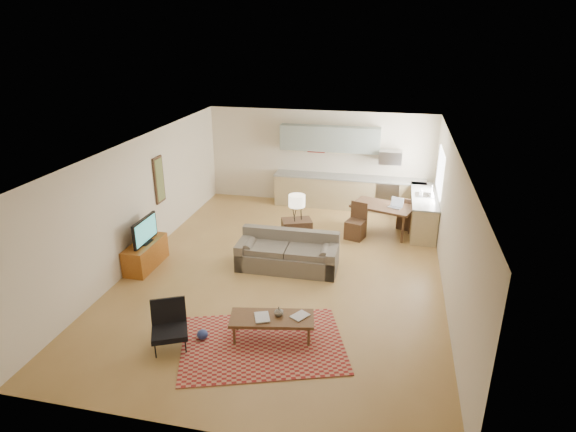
% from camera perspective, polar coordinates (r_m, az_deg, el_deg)
% --- Properties ---
extents(room, '(9.00, 9.00, 9.00)m').
position_cam_1_polar(room, '(9.81, -0.38, 0.46)').
color(room, '#A1773E').
rests_on(room, ground).
extents(kitchen_counter_back, '(4.26, 0.64, 0.92)m').
position_cam_1_polar(kitchen_counter_back, '(13.87, 7.14, 2.81)').
color(kitchen_counter_back, tan).
rests_on(kitchen_counter_back, ground).
extents(kitchen_counter_right, '(0.64, 2.26, 0.92)m').
position_cam_1_polar(kitchen_counter_right, '(12.74, 15.70, 0.42)').
color(kitchen_counter_right, tan).
rests_on(kitchen_counter_right, ground).
extents(kitchen_range, '(0.62, 0.62, 0.90)m').
position_cam_1_polar(kitchen_range, '(13.83, 11.68, 2.42)').
color(kitchen_range, '#A5A8AD').
rests_on(kitchen_range, ground).
extents(kitchen_microwave, '(0.62, 0.40, 0.35)m').
position_cam_1_polar(kitchen_microwave, '(13.53, 12.03, 6.84)').
color(kitchen_microwave, '#A5A8AD').
rests_on(kitchen_microwave, room).
extents(upper_cabinets, '(2.80, 0.34, 0.70)m').
position_cam_1_polar(upper_cabinets, '(13.68, 4.97, 9.12)').
color(upper_cabinets, gray).
rests_on(upper_cabinets, room).
extents(window_right, '(0.02, 1.40, 1.05)m').
position_cam_1_polar(window_right, '(12.43, 17.58, 5.00)').
color(window_right, white).
rests_on(window_right, room).
extents(wall_art_left, '(0.06, 0.42, 1.10)m').
position_cam_1_polar(wall_art_left, '(11.63, -15.01, 4.17)').
color(wall_art_left, '#9C9143').
rests_on(wall_art_left, room).
extents(triptych, '(1.70, 0.04, 0.50)m').
position_cam_1_polar(triptych, '(13.92, 3.37, 8.53)').
color(triptych, '#F8E8BB').
rests_on(triptych, room).
extents(rug, '(3.09, 2.58, 0.02)m').
position_cam_1_polar(rug, '(8.21, -3.02, -14.91)').
color(rug, maroon).
rests_on(rug, floor).
extents(sofa, '(2.24, 0.99, 0.78)m').
position_cam_1_polar(sofa, '(10.31, -0.06, -4.27)').
color(sofa, '#605749').
rests_on(sofa, floor).
extents(coffee_table, '(1.47, 0.81, 0.42)m').
position_cam_1_polar(coffee_table, '(8.22, -1.90, -13.09)').
color(coffee_table, '#4E311A').
rests_on(coffee_table, floor).
extents(book_a, '(0.45, 0.48, 0.03)m').
position_cam_1_polar(book_a, '(8.07, -3.95, -11.97)').
color(book_a, '#8D0B06').
rests_on(book_a, coffee_table).
extents(book_b, '(0.48, 0.49, 0.02)m').
position_cam_1_polar(book_b, '(8.18, 0.89, -11.46)').
color(book_b, navy).
rests_on(book_b, coffee_table).
extents(vase, '(0.21, 0.21, 0.16)m').
position_cam_1_polar(vase, '(8.10, -1.11, -11.23)').
color(vase, black).
rests_on(vase, coffee_table).
extents(armchair, '(0.87, 0.87, 0.75)m').
position_cam_1_polar(armchair, '(8.16, -13.90, -12.70)').
color(armchair, black).
rests_on(armchair, floor).
extents(tv_credenza, '(0.47, 1.22, 0.56)m').
position_cam_1_polar(tv_credenza, '(10.89, -16.52, -4.39)').
color(tv_credenza, brown).
rests_on(tv_credenza, floor).
extents(tv, '(0.09, 0.94, 0.56)m').
position_cam_1_polar(tv, '(10.64, -16.61, -1.68)').
color(tv, black).
rests_on(tv, tv_credenza).
extents(console_table, '(0.78, 0.66, 0.77)m').
position_cam_1_polar(console_table, '(11.10, 1.03, -2.32)').
color(console_table, '#3B2618').
rests_on(console_table, floor).
extents(table_lamp, '(0.51, 0.51, 0.62)m').
position_cam_1_polar(table_lamp, '(10.84, 1.05, 1.05)').
color(table_lamp, beige).
rests_on(table_lamp, console_table).
extents(dining_table, '(1.66, 1.26, 0.75)m').
position_cam_1_polar(dining_table, '(12.29, 11.07, -0.37)').
color(dining_table, '#3B2618').
rests_on(dining_table, floor).
extents(dining_chair_near, '(0.54, 0.56, 0.90)m').
position_cam_1_polar(dining_chair_near, '(11.85, 8.03, -0.63)').
color(dining_chair_near, '#3B2618').
rests_on(dining_chair_near, floor).
extents(dining_chair_far, '(0.52, 0.53, 0.86)m').
position_cam_1_polar(dining_chair_far, '(12.72, 13.94, 0.42)').
color(dining_chair_far, '#3B2618').
rests_on(dining_chair_far, floor).
extents(laptop, '(0.38, 0.34, 0.24)m').
position_cam_1_polar(laptop, '(12.03, 12.62, 1.52)').
color(laptop, '#A5A8AD').
rests_on(laptop, dining_table).
extents(soap_bottle, '(0.11, 0.11, 0.19)m').
position_cam_1_polar(soap_bottle, '(12.52, 15.50, 2.77)').
color(soap_bottle, '#F8E8BB').
rests_on(soap_bottle, kitchen_counter_right).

